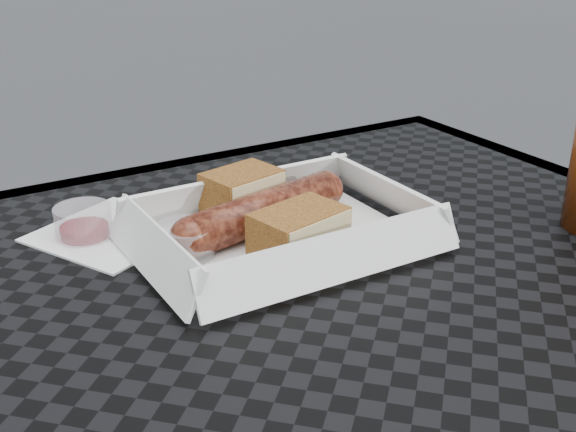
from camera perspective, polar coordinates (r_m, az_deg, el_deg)
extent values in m
cube|color=black|center=(0.52, 5.24, -9.23)|extent=(0.80, 0.80, 0.01)
cube|color=black|center=(0.84, -10.48, 2.85)|extent=(0.80, 0.03, 0.03)
cylinder|color=black|center=(1.14, 8.64, -11.88)|extent=(0.03, 0.03, 0.73)
cube|color=white|center=(0.63, -0.47, -2.02)|extent=(0.22, 0.15, 0.00)
cylinder|color=maroon|center=(0.64, -2.00, 0.35)|extent=(0.16, 0.07, 0.04)
sphere|color=maroon|center=(0.69, 2.89, 2.12)|extent=(0.04, 0.04, 0.04)
sphere|color=maroon|center=(0.60, -7.68, -1.71)|extent=(0.04, 0.04, 0.04)
cube|color=#925A24|center=(0.68, -3.64, 1.82)|extent=(0.08, 0.06, 0.04)
cube|color=#925A24|center=(0.60, 0.86, -1.27)|extent=(0.08, 0.07, 0.04)
cylinder|color=#F35C0A|center=(0.63, 6.82, -2.18)|extent=(0.02, 0.02, 0.00)
torus|color=white|center=(0.63, 7.74, -2.17)|extent=(0.02, 0.02, 0.00)
cube|color=#B2D17F|center=(0.63, 7.50, -1.86)|extent=(0.02, 0.02, 0.00)
cube|color=white|center=(0.67, -13.63, -1.24)|extent=(0.16, 0.16, 0.00)
cylinder|color=maroon|center=(0.66, -15.86, -0.52)|extent=(0.05, 0.05, 0.03)
cylinder|color=silver|center=(0.61, -8.09, -2.07)|extent=(0.05, 0.05, 0.03)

